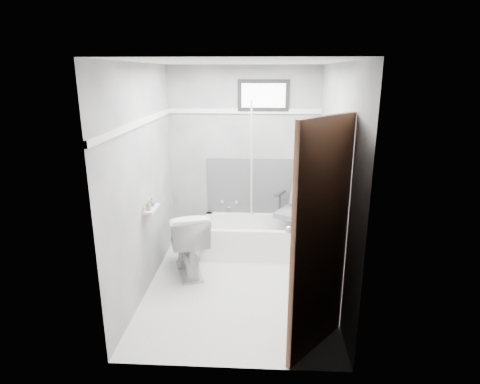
# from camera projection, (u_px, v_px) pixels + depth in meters

# --- Properties ---
(floor) EXTENTS (2.60, 2.60, 0.00)m
(floor) POSITION_uv_depth(u_px,v_px,m) (238.00, 286.00, 4.50)
(floor) COLOR white
(floor) RESTS_ON ground
(ceiling) EXTENTS (2.60, 2.60, 0.00)m
(ceiling) POSITION_uv_depth(u_px,v_px,m) (238.00, 62.00, 3.81)
(ceiling) COLOR silver
(ceiling) RESTS_ON floor
(wall_back) EXTENTS (2.00, 0.02, 2.40)m
(wall_back) POSITION_uv_depth(u_px,v_px,m) (244.00, 158.00, 5.40)
(wall_back) COLOR slate
(wall_back) RESTS_ON floor
(wall_front) EXTENTS (2.00, 0.02, 2.40)m
(wall_front) POSITION_uv_depth(u_px,v_px,m) (227.00, 230.00, 2.91)
(wall_front) COLOR slate
(wall_front) RESTS_ON floor
(wall_left) EXTENTS (0.02, 2.60, 2.40)m
(wall_left) POSITION_uv_depth(u_px,v_px,m) (143.00, 182.00, 4.21)
(wall_left) COLOR slate
(wall_left) RESTS_ON floor
(wall_right) EXTENTS (0.02, 2.60, 2.40)m
(wall_right) POSITION_uv_depth(u_px,v_px,m) (335.00, 185.00, 4.11)
(wall_right) COLOR slate
(wall_right) RESTS_ON floor
(bathtub) EXTENTS (1.50, 0.70, 0.42)m
(bathtub) POSITION_uv_depth(u_px,v_px,m) (260.00, 237.00, 5.32)
(bathtub) COLOR white
(bathtub) RESTS_ON floor
(office_chair) EXTENTS (0.75, 0.75, 0.96)m
(office_chair) POSITION_uv_depth(u_px,v_px,m) (296.00, 209.00, 5.23)
(office_chair) COLOR slate
(office_chair) RESTS_ON bathtub
(toilet) EXTENTS (0.68, 0.89, 0.78)m
(toilet) POSITION_uv_depth(u_px,v_px,m) (187.00, 242.00, 4.72)
(toilet) COLOR silver
(toilet) RESTS_ON floor
(door) EXTENTS (0.78, 0.78, 2.00)m
(door) POSITION_uv_depth(u_px,v_px,m) (361.00, 258.00, 2.94)
(door) COLOR brown
(door) RESTS_ON floor
(window) EXTENTS (0.66, 0.04, 0.40)m
(window) POSITION_uv_depth(u_px,v_px,m) (263.00, 95.00, 5.14)
(window) COLOR black
(window) RESTS_ON wall_back
(backerboard) EXTENTS (1.50, 0.02, 0.78)m
(backerboard) POSITION_uv_depth(u_px,v_px,m) (262.00, 187.00, 5.49)
(backerboard) COLOR #4C4C4F
(backerboard) RESTS_ON wall_back
(trim_back) EXTENTS (2.00, 0.02, 0.06)m
(trim_back) POSITION_uv_depth(u_px,v_px,m) (244.00, 111.00, 5.21)
(trim_back) COLOR white
(trim_back) RESTS_ON wall_back
(trim_left) EXTENTS (0.02, 2.60, 0.06)m
(trim_left) POSITION_uv_depth(u_px,v_px,m) (140.00, 122.00, 4.03)
(trim_left) COLOR white
(trim_left) RESTS_ON wall_left
(pole) EXTENTS (0.02, 0.52, 1.89)m
(pole) POSITION_uv_depth(u_px,v_px,m) (251.00, 173.00, 5.21)
(pole) COLOR silver
(pole) RESTS_ON bathtub
(shelf) EXTENTS (0.10, 0.32, 0.02)m
(shelf) POSITION_uv_depth(u_px,v_px,m) (152.00, 209.00, 4.30)
(shelf) COLOR silver
(shelf) RESTS_ON wall_left
(soap_bottle_a) EXTENTS (0.05, 0.05, 0.10)m
(soap_bottle_a) POSITION_uv_depth(u_px,v_px,m) (148.00, 205.00, 4.20)
(soap_bottle_a) COLOR olive
(soap_bottle_a) RESTS_ON shelf
(soap_bottle_b) EXTENTS (0.09, 0.09, 0.09)m
(soap_bottle_b) POSITION_uv_depth(u_px,v_px,m) (152.00, 202.00, 4.34)
(soap_bottle_b) COLOR slate
(soap_bottle_b) RESTS_ON shelf
(faucet) EXTENTS (0.26, 0.10, 0.16)m
(faucet) POSITION_uv_depth(u_px,v_px,m) (229.00, 204.00, 5.57)
(faucet) COLOR silver
(faucet) RESTS_ON wall_back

